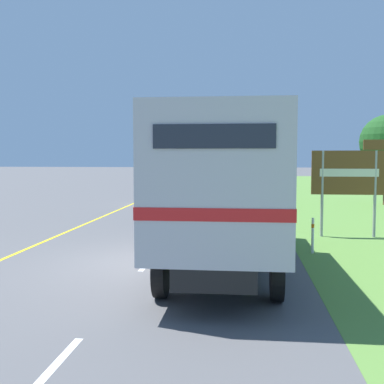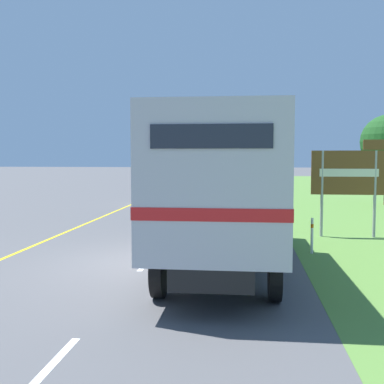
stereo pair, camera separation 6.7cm
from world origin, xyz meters
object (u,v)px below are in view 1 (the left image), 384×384
lead_car_white (163,188)px  lead_car_blue_ahead (240,175)px  horse_trailer_truck (225,184)px  delineator_post (313,235)px  highway_sign (350,175)px  lead_car_red_ahead (207,171)px

lead_car_white → lead_car_blue_ahead: lead_car_white is taller
horse_trailer_truck → delineator_post: 3.24m
horse_trailer_truck → highway_sign: horse_trailer_truck is taller
lead_car_blue_ahead → delineator_post: size_ratio=4.10×
lead_car_blue_ahead → delineator_post: 29.15m
horse_trailer_truck → lead_car_blue_ahead: 30.90m
highway_sign → lead_car_red_ahead: bearing=101.2°
lead_car_blue_ahead → highway_sign: highway_sign is taller
lead_car_white → highway_sign: 12.29m
horse_trailer_truck → lead_car_blue_ahead: (0.07, 30.88, -1.05)m
horse_trailer_truck → delineator_post: bearing=38.8°
lead_car_white → lead_car_blue_ahead: bearing=76.8°
lead_car_white → lead_car_blue_ahead: size_ratio=1.00×
lead_car_red_ahead → delineator_post: 40.69m
lead_car_red_ahead → delineator_post: lead_car_red_ahead is taller
lead_car_white → lead_car_red_ahead: (0.21, 27.90, 0.03)m
lead_car_red_ahead → highway_sign: bearing=-78.8°
horse_trailer_truck → highway_sign: bearing=50.7°
horse_trailer_truck → delineator_post: size_ratio=8.89×
horse_trailer_truck → lead_car_red_ahead: size_ratio=2.09×
lead_car_blue_ahead → delineator_post: lead_car_blue_ahead is taller
lead_car_blue_ahead → delineator_post: bearing=-85.7°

